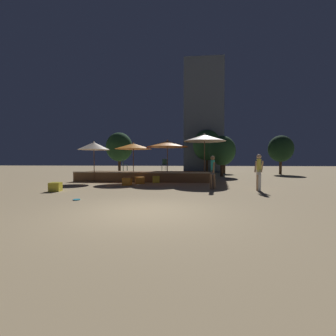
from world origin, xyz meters
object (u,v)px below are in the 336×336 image
patio_umbrella_3 (205,138)px  background_tree_0 (281,149)px  cube_seat_0 (156,179)px  background_tree_3 (119,147)px  cube_seat_3 (140,180)px  background_tree_2 (224,156)px  background_tree_1 (222,151)px  patio_umbrella_0 (94,146)px  cube_seat_1 (55,187)px  person_0 (213,171)px  bistro_chair_0 (124,164)px  cube_seat_2 (127,182)px  patio_umbrella_1 (167,144)px  frisbee_disc (77,200)px  person_1 (259,171)px  bistro_chair_1 (164,163)px  background_tree_4 (207,145)px  patio_umbrella_2 (133,146)px

patio_umbrella_3 → background_tree_0: background_tree_0 is taller
cube_seat_0 → background_tree_3: 9.60m
cube_seat_3 → background_tree_2: background_tree_2 is taller
background_tree_0 → background_tree_1: 7.96m
patio_umbrella_0 → cube_seat_1: bearing=-87.6°
person_0 → bistro_chair_0: bearing=128.2°
cube_seat_2 → background_tree_2: (7.62, 13.54, 1.79)m
background_tree_3 → background_tree_1: bearing=-6.8°
cube_seat_1 → patio_umbrella_1: bearing=47.1°
cube_seat_1 → patio_umbrella_0: bearing=92.4°
cube_seat_1 → background_tree_0: (16.14, 15.41, 2.57)m
cube_seat_2 → frisbee_disc: bearing=-94.6°
cube_seat_3 → person_1: person_1 is taller
background_tree_3 → bistro_chair_1: bearing=-44.9°
patio_umbrella_0 → background_tree_4: 15.75m
patio_umbrella_2 → background_tree_4: 14.11m
patio_umbrella_3 → background_tree_2: bearing=75.7°
patio_umbrella_1 → cube_seat_1: patio_umbrella_1 is taller
background_tree_2 → patio_umbrella_3: bearing=-104.3°
person_0 → bistro_chair_0: size_ratio=1.92×
background_tree_2 → background_tree_3: bearing=-160.4°
cube_seat_2 → person_0: bearing=-16.0°
patio_umbrella_0 → background_tree_4: size_ratio=0.54×
background_tree_3 → person_1: bearing=-46.2°
patio_umbrella_1 → cube_seat_0: (-0.75, -0.43, -2.40)m
frisbee_disc → patio_umbrella_1: bearing=70.7°
bistro_chair_1 → background_tree_3: size_ratio=0.20×
background_tree_1 → cube_seat_2: bearing=-128.7°
background_tree_1 → frisbee_disc: bearing=-117.7°
patio_umbrella_0 → cube_seat_2: bearing=-32.0°
person_1 → patio_umbrella_1: bearing=-144.6°
bistro_chair_1 → person_1: bearing=-35.2°
cube_seat_2 → background_tree_0: 18.51m
background_tree_2 → background_tree_0: bearing=-10.6°
cube_seat_2 → background_tree_1: background_tree_1 is taller
cube_seat_2 → cube_seat_3: 1.19m
frisbee_disc → person_1: bearing=24.8°
cube_seat_0 → background_tree_3: (-5.08, 7.70, 2.67)m
bistro_chair_0 → frisbee_disc: 8.69m
patio_umbrella_1 → bistro_chair_0: patio_umbrella_1 is taller
cube_seat_2 → bistro_chair_1: bearing=67.6°
cube_seat_3 → bistro_chair_1: bistro_chair_1 is taller
patio_umbrella_0 → frisbee_disc: size_ratio=11.07×
bistro_chair_0 → background_tree_2: 13.50m
cube_seat_1 → background_tree_1: 14.81m
cube_seat_0 → person_1: 6.74m
cube_seat_2 → bistro_chair_0: 3.75m
frisbee_disc → background_tree_4: 21.33m
person_1 → frisbee_disc: bearing=-81.2°
bistro_chair_0 → frisbee_disc: size_ratio=3.50×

